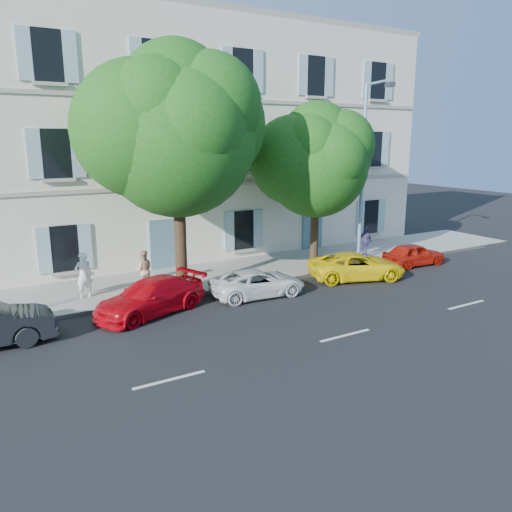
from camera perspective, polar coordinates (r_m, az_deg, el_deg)
ground at (r=19.56m, az=2.52°, el=-5.22°), size 90.00×90.00×0.00m
sidewalk at (r=23.23m, az=-3.47°, el=-2.04°), size 36.00×4.50×0.15m
kerb at (r=21.39m, az=-0.81°, el=-3.35°), size 36.00×0.16×0.16m
building at (r=27.65m, az=-9.24°, el=12.69°), size 28.00×7.00×12.00m
car_red_coupe at (r=18.45m, az=-11.96°, el=-4.60°), size 4.68×3.11×1.26m
car_white_coupe at (r=20.07m, az=0.23°, el=-3.11°), size 4.01×2.10×1.08m
car_yellow_supercar at (r=22.92m, az=11.46°, el=-1.13°), size 4.74×3.30×1.20m
car_red_hatchback at (r=26.10m, az=17.58°, el=0.18°), size 3.40×1.53×1.14m
tree_left at (r=19.82m, az=-9.03°, el=13.10°), size 6.06×6.06×9.39m
tree_right at (r=23.90m, az=6.89°, el=10.17°), size 4.85×4.85×7.48m
street_lamp at (r=24.87m, az=12.38°, el=10.24°), size 0.48×1.84×8.59m
pedestrian_a at (r=20.43m, az=-19.11°, el=-2.08°), size 0.70×0.50×1.80m
pedestrian_b at (r=20.81m, az=-12.76°, el=-1.59°), size 0.90×0.76×1.66m
pedestrian_c at (r=26.93m, az=12.44°, el=1.67°), size 0.40×0.92×1.56m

